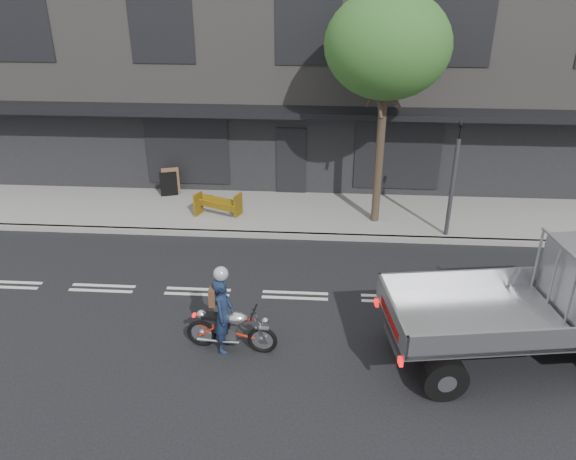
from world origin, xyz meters
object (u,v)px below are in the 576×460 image
Objects in this scene: traffic_light_pole at (452,186)px; construction_barrier at (217,206)px; sandwich_board at (169,184)px; rider at (223,315)px; street_tree at (387,46)px; motorcycle at (231,328)px.

construction_barrier is at bearing 174.22° from traffic_light_pole.
rider is at bearing -84.79° from sandwich_board.
motorcycle is at bearing -118.24° from street_tree.
construction_barrier is 2.47m from sandwich_board.
rider is at bearing -173.91° from motorcycle.
sandwich_board is at bearing 140.63° from construction_barrier.
street_tree is 8.51m from rider.
traffic_light_pole reaches higher than sandwich_board.
motorcycle is 1.45× the size of construction_barrier.
traffic_light_pole is 2.09× the size of rider.
sandwich_board is at bearing 119.51° from motorcycle.
traffic_light_pole is 7.84m from rider.
traffic_light_pole is (2.00, -0.85, -3.63)m from street_tree.
motorcycle is 8.43m from sandwich_board.
rider is (-0.15, 0.00, 0.32)m from motorcycle.
construction_barrier is (-1.44, 6.17, 0.01)m from motorcycle.
traffic_light_pole is at bearing -23.03° from street_tree.
traffic_light_pole is 2.61× the size of construction_barrier.
motorcycle is 1.16× the size of rider.
sandwich_board is (-1.91, 1.56, 0.08)m from construction_barrier.
construction_barrier is at bearing -56.61° from sandwich_board.
traffic_light_pole is at bearing -5.78° from construction_barrier.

